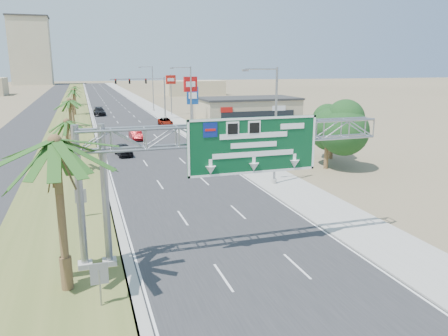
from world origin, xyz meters
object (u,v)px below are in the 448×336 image
(sign_gantry, at_px, (223,145))
(car_right_lane, at_px, (165,122))
(signal_mast, at_px, (154,94))
(store_building, at_px, (248,109))
(pole_sign_red_far, at_px, (171,83))
(palm_near, at_px, (55,143))
(car_left_lane, at_px, (124,150))
(car_far, at_px, (99,112))
(pole_sign_red_near, at_px, (190,87))
(pole_sign_blue, at_px, (193,97))
(car_mid_lane, at_px, (136,135))

(sign_gantry, relative_size, car_right_lane, 3.53)
(signal_mast, xyz_separation_m, store_building, (16.83, -5.97, -2.85))
(car_right_lane, relative_size, pole_sign_red_far, 0.56)
(signal_mast, relative_size, pole_sign_red_far, 1.22)
(palm_near, distance_m, car_left_lane, 31.83)
(signal_mast, bearing_deg, car_far, 132.16)
(store_building, xyz_separation_m, pole_sign_red_far, (-12.14, 13.13, 4.63))
(car_right_lane, bearing_deg, car_far, 119.84)
(car_left_lane, bearing_deg, car_far, 84.91)
(car_far, distance_m, pole_sign_red_near, 28.53)
(sign_gantry, relative_size, car_far, 3.00)
(car_right_lane, relative_size, car_far, 0.85)
(car_right_lane, distance_m, pole_sign_blue, 6.39)
(pole_sign_blue, bearing_deg, pole_sign_red_far, 91.38)
(car_far, bearing_deg, car_right_lane, -64.76)
(sign_gantry, relative_size, pole_sign_red_far, 1.99)
(pole_sign_red_far, bearing_deg, pole_sign_red_near, -92.39)
(pole_sign_red_near, bearing_deg, car_far, 119.24)
(sign_gantry, height_order, signal_mast, signal_mast)
(store_building, bearing_deg, signal_mast, 160.46)
(car_right_lane, xyz_separation_m, pole_sign_red_far, (4.36, 16.31, 5.97))
(sign_gantry, height_order, store_building, sign_gantry)
(palm_near, height_order, car_mid_lane, palm_near)
(store_building, height_order, car_far, store_building)
(palm_near, xyz_separation_m, store_building, (31.20, 58.00, -4.93))
(car_left_lane, height_order, car_far, car_far)
(car_mid_lane, bearing_deg, palm_near, -103.35)
(car_left_lane, bearing_deg, pole_sign_blue, 52.97)
(car_right_lane, xyz_separation_m, pole_sign_red_near, (3.50, -4.38, 6.06))
(car_left_lane, bearing_deg, pole_sign_red_far, 65.13)
(car_right_lane, distance_m, pole_sign_red_far, 17.90)
(pole_sign_red_near, bearing_deg, pole_sign_blue, 71.75)
(pole_sign_red_far, bearing_deg, car_right_lane, -104.98)
(pole_sign_red_far, bearing_deg, car_left_lane, -108.69)
(palm_near, distance_m, car_right_lane, 57.11)
(signal_mast, relative_size, car_right_lane, 2.17)
(car_left_lane, relative_size, pole_sign_red_near, 0.47)
(store_building, relative_size, pole_sign_red_near, 2.10)
(palm_near, xyz_separation_m, pole_sign_blue, (19.47, 54.30, -2.05))
(sign_gantry, height_order, palm_near, palm_near)
(car_right_lane, height_order, car_far, car_far)
(sign_gantry, bearing_deg, car_right_lane, 82.93)
(car_mid_lane, bearing_deg, car_far, 93.71)
(sign_gantry, relative_size, car_mid_lane, 3.91)
(car_far, distance_m, pole_sign_red_far, 16.05)
(signal_mast, bearing_deg, car_mid_lane, -105.57)
(palm_near, xyz_separation_m, car_right_lane, (14.70, 54.83, -6.27))
(sign_gantry, distance_m, pole_sign_blue, 53.59)
(sign_gantry, bearing_deg, store_building, 67.64)
(pole_sign_red_near, height_order, pole_sign_blue, pole_sign_red_near)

